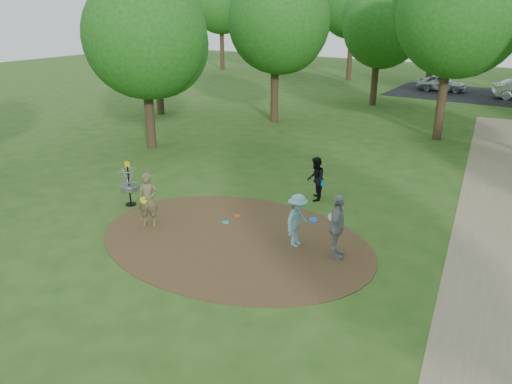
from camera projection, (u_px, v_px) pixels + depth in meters
The scene contains 13 objects.
ground at pixel (234, 240), 14.49m from camera, with size 100.00×100.00×0.00m, color #2D5119.
dirt_clearing at pixel (234, 239), 14.49m from camera, with size 8.40×8.40×0.02m, color #47301C.
footpath at pixel (486, 271), 12.76m from camera, with size 2.00×40.00×0.01m, color #8C7A5B.
parking_lot at pixel (488, 96), 37.06m from camera, with size 14.00×8.00×0.01m, color black.
player_observer_with_disc at pixel (148, 200), 15.15m from camera, with size 0.74×0.66×1.69m.
player_throwing_with_disc at pixel (297, 220), 13.88m from camera, with size 0.92×1.00×1.54m.
player_walking_with_disc at pixel (316, 179), 17.17m from camera, with size 0.81×0.91×1.54m.
player_waiting_with_disc at pixel (337, 227), 13.20m from camera, with size 0.72×1.13×1.78m.
disc_ground_cyan at pixel (226, 222), 15.57m from camera, with size 0.22×0.22×0.02m, color #16A4B5.
disc_ground_red at pixel (237, 216), 16.04m from camera, with size 0.22×0.22×0.02m, color #E04216.
car_left at pixel (442, 83), 38.93m from camera, with size 1.46×3.62×1.24m, color #B1B4B9.
disc_golf_basket at pixel (129, 181), 16.70m from camera, with size 0.63×0.63×1.54m.
tree_ring at pixel (427, 37), 18.85m from camera, with size 37.02×45.34×9.13m.
Camera 1 is at (7.63, -10.62, 6.42)m, focal length 35.00 mm.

